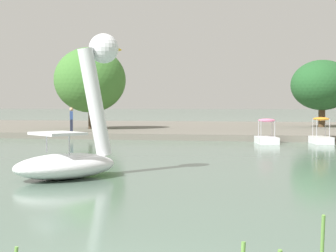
{
  "coord_description": "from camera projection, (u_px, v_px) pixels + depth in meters",
  "views": [
    {
      "loc": [
        1.98,
        -4.79,
        2.16
      ],
      "look_at": [
        -2.26,
        16.93,
        1.28
      ],
      "focal_mm": 56.1,
      "sensor_mm": 36.0,
      "label": 1
    }
  ],
  "objects": [
    {
      "name": "pedal_boat_pink",
      "position": [
        267.0,
        137.0,
        29.55
      ],
      "size": [
        1.45,
        2.2,
        1.41
      ],
      "color": "white",
      "rests_on": "ground_plane"
    },
    {
      "name": "pedal_boat_orange",
      "position": [
        321.0,
        136.0,
        29.52
      ],
      "size": [
        1.3,
        1.99,
        1.49
      ],
      "color": "white",
      "rests_on": "ground_plane"
    },
    {
      "name": "tree_broadleaf_left",
      "position": [
        322.0,
        85.0,
        42.56
      ],
      "size": [
        6.82,
        7.16,
        5.46
      ],
      "color": "#4C3823",
      "rests_on": "shore_bank_far"
    },
    {
      "name": "shore_bank_far",
      "position": [
        246.0,
        129.0,
        44.25
      ],
      "size": [
        150.05,
        26.25,
        0.38
      ],
      "primitive_type": "cube",
      "color": "#6B665B",
      "rests_on": "ground_plane"
    },
    {
      "name": "person_on_path",
      "position": [
        71.0,
        119.0,
        34.65
      ],
      "size": [
        0.27,
        0.28,
        1.63
      ],
      "color": "#23283D",
      "rests_on": "shore_bank_far"
    },
    {
      "name": "swan_boat",
      "position": [
        75.0,
        139.0,
        15.6
      ],
      "size": [
        3.42,
        3.68,
        4.37
      ],
      "color": "white",
      "rests_on": "ground_plane"
    },
    {
      "name": "tree_broadleaf_right",
      "position": [
        90.0,
        80.0,
        39.33
      ],
      "size": [
        6.1,
        6.07,
        6.12
      ],
      "color": "#423323",
      "rests_on": "shore_bank_far"
    }
  ]
}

